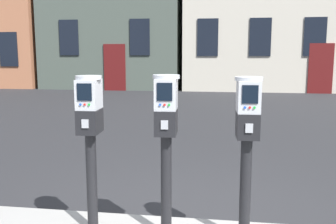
# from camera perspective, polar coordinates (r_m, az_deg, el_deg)

# --- Properties ---
(parking_meter_near_kerb) EXTENTS (0.23, 0.26, 1.35)m
(parking_meter_near_kerb) POSITION_cam_1_polar(r_m,az_deg,el_deg) (3.22, -11.69, -2.07)
(parking_meter_near_kerb) COLOR black
(parking_meter_near_kerb) RESTS_ON sidewalk_slab
(parking_meter_twin_adjacent) EXTENTS (0.23, 0.26, 1.36)m
(parking_meter_twin_adjacent) POSITION_cam_1_polar(r_m,az_deg,el_deg) (3.05, -0.28, -2.30)
(parking_meter_twin_adjacent) COLOR black
(parking_meter_twin_adjacent) RESTS_ON sidewalk_slab
(parking_meter_end_of_row) EXTENTS (0.23, 0.26, 1.35)m
(parking_meter_end_of_row) POSITION_cam_1_polar(r_m,az_deg,el_deg) (3.03, 11.86, -2.72)
(parking_meter_end_of_row) COLOR black
(parking_meter_end_of_row) RESTS_ON sidewalk_slab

